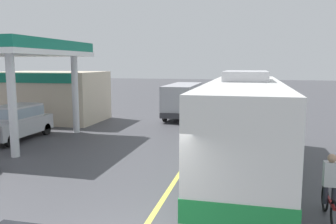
{
  "coord_description": "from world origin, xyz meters",
  "views": [
    {
      "loc": [
        2.39,
        -6.4,
        3.98
      ],
      "look_at": [
        -1.5,
        10.0,
        1.6
      ],
      "focal_mm": 37.04,
      "sensor_mm": 36.0,
      "label": 1
    }
  ],
  "objects_px": {
    "cyclist_on_shoulder": "(330,190)",
    "minibus_opposing_lane": "(183,98)",
    "car_at_pump": "(17,120)",
    "coach_bus_main": "(244,127)"
  },
  "relations": [
    {
      "from": "minibus_opposing_lane",
      "to": "cyclist_on_shoulder",
      "type": "relative_size",
      "value": 3.37
    },
    {
      "from": "car_at_pump",
      "to": "cyclist_on_shoulder",
      "type": "distance_m",
      "value": 15.26
    },
    {
      "from": "cyclist_on_shoulder",
      "to": "minibus_opposing_lane",
      "type": "bearing_deg",
      "value": 113.56
    },
    {
      "from": "minibus_opposing_lane",
      "to": "cyclist_on_shoulder",
      "type": "bearing_deg",
      "value": -66.44
    },
    {
      "from": "coach_bus_main",
      "to": "car_at_pump",
      "type": "distance_m",
      "value": 12.03
    },
    {
      "from": "car_at_pump",
      "to": "minibus_opposing_lane",
      "type": "distance_m",
      "value": 11.72
    },
    {
      "from": "coach_bus_main",
      "to": "car_at_pump",
      "type": "xyz_separation_m",
      "value": [
        -11.62,
        3.01,
        -0.71
      ]
    },
    {
      "from": "coach_bus_main",
      "to": "car_at_pump",
      "type": "relative_size",
      "value": 2.63
    },
    {
      "from": "coach_bus_main",
      "to": "minibus_opposing_lane",
      "type": "xyz_separation_m",
      "value": [
        -4.62,
        12.39,
        -0.25
      ]
    },
    {
      "from": "coach_bus_main",
      "to": "car_at_pump",
      "type": "height_order",
      "value": "coach_bus_main"
    }
  ]
}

